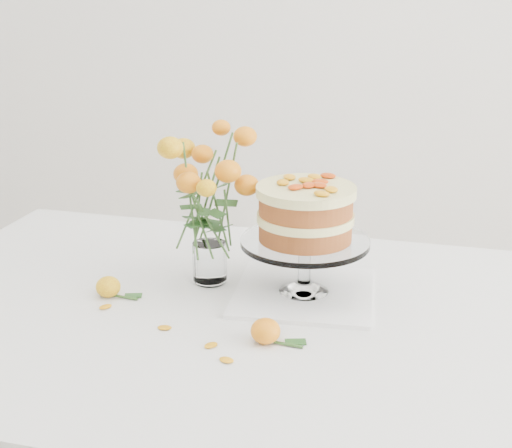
{
  "coord_description": "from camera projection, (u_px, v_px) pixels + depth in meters",
  "views": [
    {
      "loc": [
        0.33,
        -1.16,
        1.35
      ],
      "look_at": [
        -0.01,
        0.11,
        0.89
      ],
      "focal_mm": 50.0,
      "sensor_mm": 36.0,
      "label": 1
    }
  ],
  "objects": [
    {
      "name": "stray_petal_b",
      "position": [
        211.0,
        345.0,
        1.21
      ],
      "size": [
        0.03,
        0.02,
        0.0
      ],
      "primitive_type": "ellipsoid",
      "color": "orange",
      "rests_on": "table"
    },
    {
      "name": "loose_rose_near",
      "position": [
        108.0,
        287.0,
        1.39
      ],
      "size": [
        0.09,
        0.05,
        0.04
      ],
      "rotation": [
        0.0,
        0.0,
        -0.09
      ],
      "color": "yellow",
      "rests_on": "table"
    },
    {
      "name": "stray_petal_c",
      "position": [
        226.0,
        360.0,
        1.16
      ],
      "size": [
        0.03,
        0.02,
        0.0
      ],
      "primitive_type": "ellipsoid",
      "color": "orange",
      "rests_on": "table"
    },
    {
      "name": "cake_stand",
      "position": [
        305.0,
        219.0,
        1.35
      ],
      "size": [
        0.25,
        0.25,
        0.22
      ],
      "rotation": [
        0.0,
        0.0,
        -0.42
      ],
      "color": "white",
      "rests_on": "napkin"
    },
    {
      "name": "loose_rose_far",
      "position": [
        266.0,
        331.0,
        1.22
      ],
      "size": [
        0.09,
        0.05,
        0.04
      ],
      "rotation": [
        0.0,
        0.0,
        -0.11
      ],
      "color": "orange",
      "rests_on": "table"
    },
    {
      "name": "rose_vase",
      "position": [
        208.0,
        187.0,
        1.39
      ],
      "size": [
        0.24,
        0.24,
        0.35
      ],
      "rotation": [
        0.0,
        0.0,
        0.07
      ],
      "color": "white",
      "rests_on": "table"
    },
    {
      "name": "napkin",
      "position": [
        304.0,
        293.0,
        1.4
      ],
      "size": [
        0.29,
        0.29,
        0.01
      ],
      "primitive_type": "cube",
      "rotation": [
        0.0,
        0.0,
        0.09
      ],
      "color": "white",
      "rests_on": "table"
    },
    {
      "name": "stray_petal_d",
      "position": [
        105.0,
        307.0,
        1.35
      ],
      "size": [
        0.03,
        0.02,
        0.0
      ],
      "primitive_type": "ellipsoid",
      "color": "orange",
      "rests_on": "table"
    },
    {
      "name": "stray_petal_a",
      "position": [
        165.0,
        328.0,
        1.27
      ],
      "size": [
        0.03,
        0.02,
        0.0
      ],
      "primitive_type": "ellipsoid",
      "color": "orange",
      "rests_on": "table"
    },
    {
      "name": "table",
      "position": [
        245.0,
        351.0,
        1.36
      ],
      "size": [
        1.43,
        0.93,
        0.76
      ],
      "color": "#A17C5E",
      "rests_on": "ground"
    }
  ]
}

